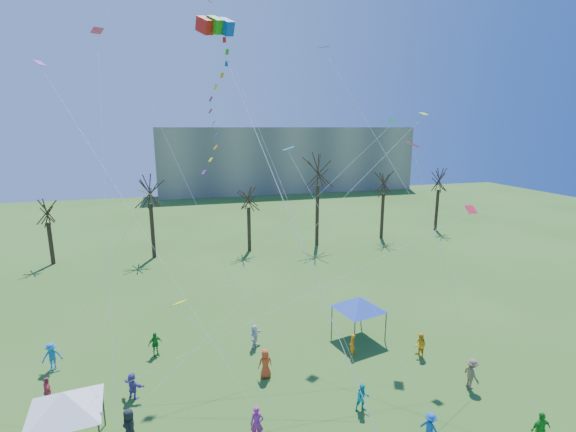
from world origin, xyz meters
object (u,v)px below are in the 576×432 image
object	(u,v)px
canopy_tent_blue	(359,303)
big_box_kite	(221,109)
distant_building	(287,159)
canopy_tent_white	(64,402)

from	to	relation	value
canopy_tent_blue	big_box_kite	bearing A→B (deg)	-163.04
distant_building	canopy_tent_blue	size ratio (longest dim) A/B	14.54
distant_building	canopy_tent_white	bearing A→B (deg)	-112.55
big_box_kite	canopy_tent_white	distance (m)	15.66
distant_building	canopy_tent_white	xyz separation A→B (m)	(-31.62, -76.14, -4.71)
distant_building	big_box_kite	size ratio (longest dim) A/B	2.60
canopy_tent_white	canopy_tent_blue	distance (m)	18.64
distant_building	big_box_kite	bearing A→B (deg)	-108.00
distant_building	big_box_kite	world-z (taller)	big_box_kite
canopy_tent_white	canopy_tent_blue	bearing A→B (deg)	19.29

